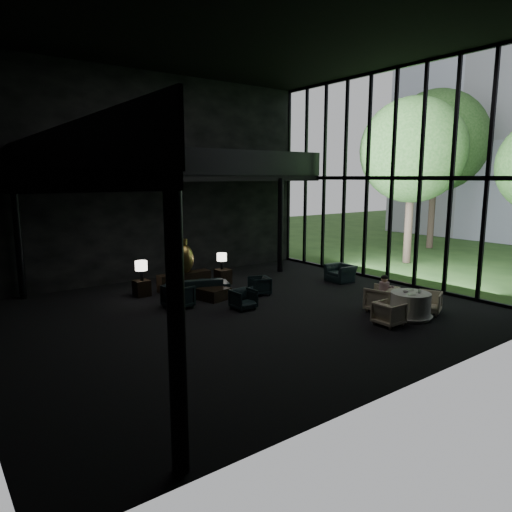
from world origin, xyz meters
TOP-DOWN VIEW (x-y plane):
  - floor at (0.00, 0.00)m, footprint 14.00×12.00m
  - ceiling at (0.00, 0.00)m, footprint 14.00×12.00m
  - wall_back at (0.00, 6.00)m, footprint 14.00×0.04m
  - wall_front at (0.00, -6.00)m, footprint 14.00×0.04m
  - curtain_wall at (6.95, 0.00)m, footprint 0.20×12.00m
  - mezzanine_left at (-6.00, 0.00)m, footprint 2.00×12.00m
  - mezzanine_back at (1.00, 5.00)m, footprint 12.00×2.00m
  - railing_left at (-5.00, 0.00)m, footprint 0.06×12.00m
  - railing_back at (1.00, 4.00)m, footprint 12.00×0.06m
  - column_sw at (-5.00, -5.70)m, footprint 0.24×0.24m
  - column_nw at (-5.00, 5.70)m, footprint 0.24×0.24m
  - column_ne at (4.80, 4.00)m, footprint 0.24×0.24m
  - tree_near at (11.00, 2.00)m, footprint 4.80×4.80m
  - tree_far at (16.00, 4.00)m, footprint 5.60×5.60m
  - console at (-0.06, 3.56)m, footprint 1.98×0.45m
  - bronze_urn at (-0.06, 3.51)m, footprint 0.66×0.66m
  - side_table_left at (-1.66, 3.64)m, footprint 0.50×0.50m
  - table_lamp_left at (-1.66, 3.60)m, footprint 0.41×0.41m
  - side_table_right at (1.54, 3.47)m, footprint 0.52×0.52m
  - table_lamp_right at (1.54, 3.54)m, footprint 0.37×0.37m
  - sofa at (-0.09, 2.54)m, footprint 2.28×1.33m
  - lounge_armchair_west at (-1.33, 1.56)m, footprint 0.86×0.91m
  - lounge_armchair_east at (1.70, 1.37)m, footprint 0.71×0.73m
  - lounge_armchair_south at (0.23, 0.24)m, footprint 0.61×0.57m
  - window_armchair at (5.48, 1.10)m, footprint 0.66×0.98m
  - coffee_table at (0.10, 1.79)m, footprint 1.05×1.05m
  - dining_table at (3.61, -3.36)m, footprint 1.28×1.28m
  - dining_chair_north at (3.46, -2.45)m, footprint 1.10×1.06m
  - dining_chair_east at (4.48, -3.39)m, footprint 0.82×0.84m
  - dining_chair_west at (2.58, -3.41)m, footprint 0.62×0.66m
  - child at (3.62, -2.40)m, footprint 0.30×0.30m
  - plate_a at (3.40, -3.54)m, footprint 0.30×0.30m
  - plate_b at (3.84, -3.15)m, footprint 0.28×0.28m
  - saucer at (3.79, -3.48)m, footprint 0.18×0.18m
  - coffee_cup at (3.93, -3.42)m, footprint 0.09×0.09m
  - cereal_bowl at (3.52, -3.24)m, footprint 0.17×0.17m
  - cream_pot at (3.74, -3.54)m, footprint 0.07×0.07m

SIDE VIEW (x-z plane):
  - floor at x=0.00m, z-range -0.01..0.01m
  - coffee_table at x=0.10m, z-range 0.00..0.38m
  - side_table_left at x=-1.66m, z-range 0.00..0.55m
  - side_table_right at x=1.54m, z-range 0.00..0.57m
  - lounge_armchair_south at x=0.23m, z-range 0.00..0.61m
  - lounge_armchair_east at x=1.70m, z-range 0.00..0.61m
  - console at x=-0.06m, z-range 0.00..0.63m
  - dining_table at x=3.61m, z-range -0.05..0.70m
  - dining_chair_east at x=4.48m, z-range 0.00..0.67m
  - dining_chair_west at x=2.58m, z-range 0.00..0.67m
  - window_armchair at x=5.48m, z-range 0.00..0.83m
  - sofa at x=-0.09m, z-range 0.00..0.86m
  - lounge_armchair_west at x=-1.33m, z-range 0.00..0.87m
  - dining_chair_north at x=3.46m, z-range 0.00..0.94m
  - saucer at x=3.79m, z-range 0.75..0.76m
  - plate_a at x=3.40m, z-range 0.75..0.76m
  - plate_b at x=3.84m, z-range 0.75..0.77m
  - child at x=3.62m, z-range 0.45..1.10m
  - cream_pot at x=3.74m, z-range 0.75..0.82m
  - cereal_bowl at x=3.52m, z-range 0.75..0.83m
  - coffee_cup at x=3.93m, z-range 0.76..0.83m
  - table_lamp_right at x=1.54m, z-range 0.70..1.32m
  - table_lamp_left at x=-1.66m, z-range 0.70..1.38m
  - bronze_urn at x=-0.06m, z-range 0.54..1.77m
  - column_sw at x=-5.00m, z-range 0.00..4.00m
  - column_nw at x=-5.00m, z-range 0.00..4.00m
  - column_ne at x=4.80m, z-range 0.00..4.00m
  - wall_back at x=0.00m, z-range 0.00..8.00m
  - wall_front at x=0.00m, z-range 0.00..8.00m
  - curtain_wall at x=6.95m, z-range 0.00..8.00m
  - mezzanine_left at x=-6.00m, z-range 3.88..4.12m
  - mezzanine_back at x=1.00m, z-range 3.88..4.12m
  - railing_left at x=-5.00m, z-range 4.10..5.10m
  - railing_back at x=1.00m, z-range 4.10..5.10m
  - tree_near at x=11.00m, z-range 1.41..9.06m
  - tree_far at x=16.00m, z-range 1.59..10.39m
  - ceiling at x=0.00m, z-range 7.99..8.01m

